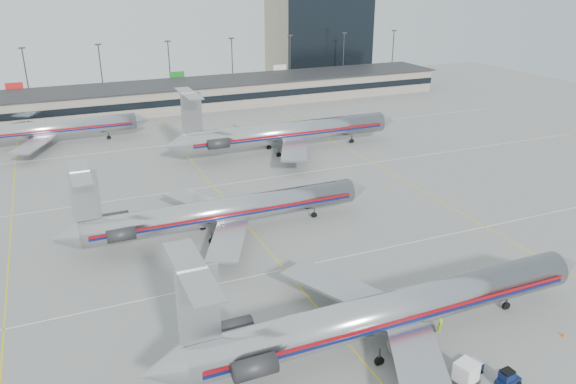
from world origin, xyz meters
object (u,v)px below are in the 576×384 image
uld_container (466,374)px  jet_second_row (220,211)px  belt_loader (409,344)px  jet_foreground (386,312)px

uld_container → jet_second_row: bearing=90.6°
belt_loader → uld_container: bearing=-50.8°
jet_foreground → belt_loader: (1.60, -1.69, -2.92)m
uld_container → belt_loader: belt_loader is taller
jet_foreground → jet_second_row: size_ratio=1.07×
jet_second_row → uld_container: jet_second_row is taller
uld_container → belt_loader: size_ratio=0.55×
jet_foreground → jet_second_row: (-7.19, 28.97, -0.24)m
belt_loader → jet_second_row: bearing=128.7°
jet_foreground → belt_loader: size_ratio=10.41×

